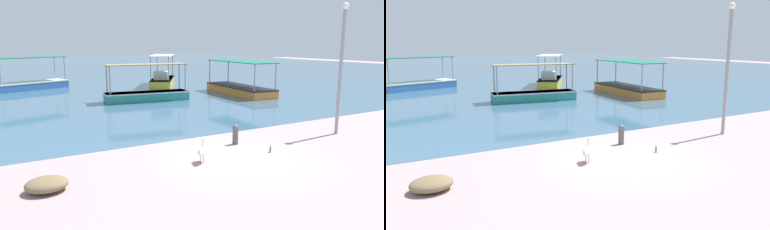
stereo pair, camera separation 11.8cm
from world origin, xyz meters
The scene contains 11 objects.
ground centered at (0.00, 0.00, 0.00)m, with size 120.00×120.00×0.00m, color #A7898A.
harbor_water centered at (0.00, 48.00, 0.00)m, with size 110.00×90.00×0.00m, color #3A5F77.
fishing_boat_center centered at (2.44, 12.98, 0.49)m, with size 5.69×2.22×2.42m.
fishing_boat_outer centered at (7.11, 20.34, 0.58)m, with size 4.34×5.62×2.67m.
fishing_boat_near_right centered at (-3.43, 23.24, 0.51)m, with size 6.16×3.72×2.61m.
fishing_boat_far_right centered at (9.82, 12.60, 0.48)m, with size 2.51×6.80×2.44m.
pelican centered at (-1.14, 0.14, 0.38)m, with size 0.61×0.68×0.80m.
lamp_post centered at (5.86, 0.58, 3.06)m, with size 0.28×0.28×5.41m.
mooring_bollard centered at (1.12, 1.39, 0.41)m, with size 0.23×0.23×0.77m.
net_pile centered at (-5.92, 0.15, 0.19)m, with size 1.12×0.95×0.39m, color brown.
glass_bottle centered at (1.55, -0.11, 0.11)m, with size 0.07×0.07×0.27m.
Camera 2 is at (-7.15, -9.85, 3.88)m, focal length 35.00 mm.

